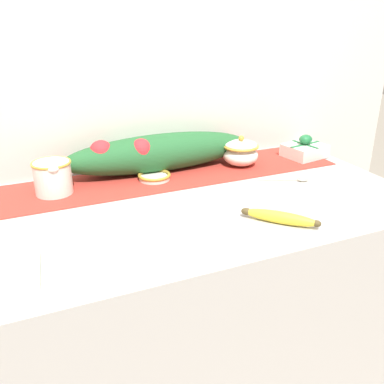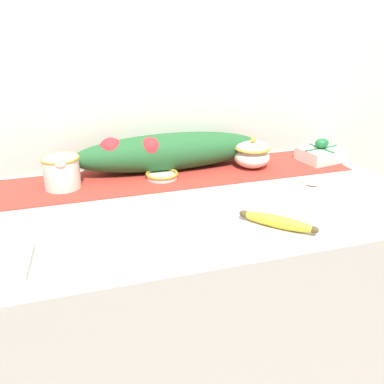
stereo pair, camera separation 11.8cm
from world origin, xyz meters
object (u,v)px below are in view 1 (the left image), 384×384
(sugar_bowl, at_px, (241,152))
(napkin_stack, at_px, (4,276))
(small_dish, at_px, (154,176))
(gift_box, at_px, (305,150))
(cream_pitcher, at_px, (53,176))
(banana, at_px, (280,217))
(spoon, at_px, (298,180))

(sugar_bowl, relative_size, napkin_stack, 0.87)
(sugar_bowl, distance_m, napkin_stack, 0.90)
(small_dish, xyz_separation_m, napkin_stack, (-0.47, -0.41, -0.01))
(sugar_bowl, xyz_separation_m, napkin_stack, (-0.79, -0.42, -0.04))
(napkin_stack, distance_m, gift_box, 1.14)
(sugar_bowl, distance_m, gift_box, 0.27)
(small_dish, bearing_deg, sugar_bowl, 2.12)
(cream_pitcher, height_order, small_dish, cream_pitcher)
(banana, bearing_deg, napkin_stack, 179.00)
(sugar_bowl, xyz_separation_m, spoon, (0.10, -0.21, -0.05))
(small_dish, height_order, napkin_stack, small_dish)
(banana, bearing_deg, sugar_bowl, 73.77)
(cream_pitcher, bearing_deg, napkin_stack, -109.86)
(small_dish, relative_size, napkin_stack, 0.75)
(small_dish, relative_size, spoon, 0.65)
(sugar_bowl, xyz_separation_m, gift_box, (0.27, -0.01, -0.02))
(gift_box, bearing_deg, napkin_stack, -158.83)
(sugar_bowl, relative_size, small_dish, 1.17)
(cream_pitcher, xyz_separation_m, napkin_stack, (-0.15, -0.42, -0.05))
(cream_pitcher, height_order, banana, cream_pitcher)
(small_dish, bearing_deg, spoon, -24.42)
(sugar_bowl, bearing_deg, gift_box, -2.27)
(sugar_bowl, relative_size, banana, 0.76)
(sugar_bowl, bearing_deg, cream_pitcher, 179.92)
(banana, distance_m, gift_box, 0.58)
(sugar_bowl, xyz_separation_m, banana, (-0.13, -0.43, -0.03))
(sugar_bowl, height_order, banana, sugar_bowl)
(cream_pitcher, distance_m, napkin_stack, 0.45)
(banana, height_order, spoon, banana)
(cream_pitcher, xyz_separation_m, gift_box, (0.91, -0.01, -0.03))
(cream_pitcher, bearing_deg, spoon, -15.62)
(napkin_stack, bearing_deg, cream_pitcher, 70.14)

